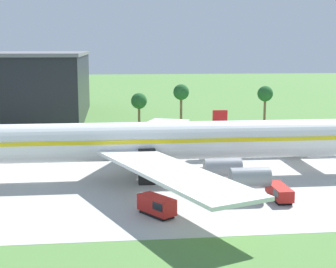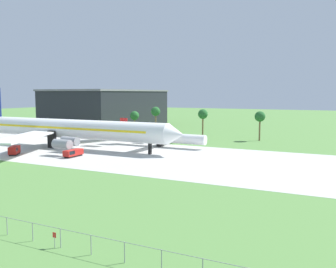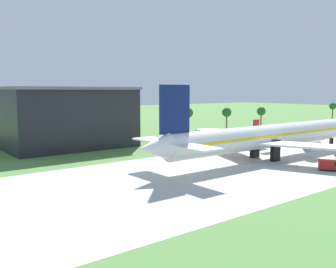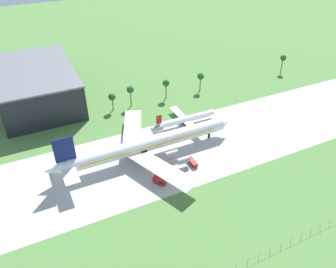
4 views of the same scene
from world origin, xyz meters
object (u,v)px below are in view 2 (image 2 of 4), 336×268
Objects in this scene: fuel_truck at (73,153)px; no_stopping_sign at (55,238)px; regional_aircraft at (160,138)px; jet_airliner at (64,129)px; baggage_tug at (14,150)px; terminal_building at (108,108)px.

no_stopping_sign is at bearing -51.13° from fuel_truck.
jet_airliner is at bearing -151.02° from regional_aircraft.
baggage_tug is 89.97m from terminal_building.
jet_airliner is 74.50m from terminal_building.
jet_airliner is 76.91m from no_stopping_sign.
baggage_tug is 3.10× the size of no_stopping_sign.
baggage_tug is at bearing 142.15° from no_stopping_sign.
terminal_building is at bearing 115.36° from jet_airliner.
fuel_truck is 57.81m from no_stopping_sign.
jet_airliner is at bearing 137.90° from fuel_truck.
regional_aircraft is at bearing 49.00° from baggage_tug.
baggage_tug is 16.62m from fuel_truck.
jet_airliner reaches higher than regional_aircraft.
baggage_tug is 0.91× the size of fuel_truck.
terminal_building is at bearing 137.04° from regional_aircraft.
regional_aircraft is at bearing 67.55° from fuel_truck.
fuel_truck is 3.42× the size of no_stopping_sign.
jet_airliner is 47.01× the size of no_stopping_sign.
no_stopping_sign is (36.28, -45.01, 0.03)m from fuel_truck.
baggage_tug is 66.25m from no_stopping_sign.
jet_airliner reaches higher than no_stopping_sign.
regional_aircraft reaches higher than baggage_tug.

